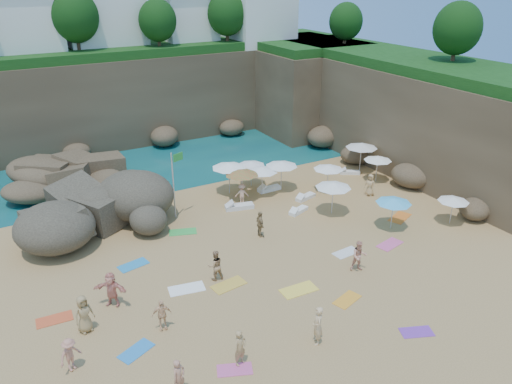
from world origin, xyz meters
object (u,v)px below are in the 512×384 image
person_stand_2 (242,194)px  person_stand_4 (370,185)px  flag_pole (175,176)px  lounger_0 (269,172)px  rock_outcrop (92,228)px  parasol_0 (229,165)px  person_stand_1 (215,265)px  person_stand_5 (122,197)px  parasol_1 (262,169)px  person_stand_6 (318,326)px  parasol_2 (251,163)px  person_stand_0 (179,377)px  person_stand_3 (260,224)px

person_stand_2 → person_stand_4: bearing=-178.3°
flag_pole → lounger_0: (9.34, 3.67, -2.80)m
lounger_0 → flag_pole: bearing=178.4°
rock_outcrop → lounger_0: 15.00m
rock_outcrop → person_stand_2: (10.21, -1.46, 0.75)m
parasol_0 → person_stand_1: size_ratio=1.48×
rock_outcrop → person_stand_5: size_ratio=4.32×
flag_pole → lounger_0: size_ratio=2.96×
parasol_0 → person_stand_4: (8.80, -5.42, -1.38)m
person_stand_1 → person_stand_5: bearing=-74.5°
flag_pole → parasol_1: bearing=3.1°
rock_outcrop → person_stand_5: (2.56, 1.79, 0.94)m
person_stand_2 → person_stand_5: 8.32m
parasol_1 → person_stand_6: (-5.92, -15.15, -1.04)m
person_stand_4 → rock_outcrop: bearing=-134.7°
parasol_2 → person_stand_6: (-6.01, -16.98, -0.90)m
flag_pole → person_stand_5: 4.60m
rock_outcrop → parasol_0: parasol_0 is taller
person_stand_0 → person_stand_2: (10.28, 14.25, -0.06)m
person_stand_1 → rock_outcrop: bearing=-58.5°
person_stand_3 → person_stand_6: 10.02m
parasol_0 → parasol_1: bearing=-34.8°
person_stand_2 → person_stand_6: person_stand_6 is taller
parasol_1 → parasol_2: 1.83m
person_stand_1 → person_stand_2: bearing=-120.9°
person_stand_0 → lounger_0: bearing=25.5°
rock_outcrop → lounger_0: bearing=9.5°
parasol_1 → flag_pole: bearing=-176.9°
person_stand_0 → person_stand_4: (19.12, 10.85, 0.02)m
person_stand_0 → person_stand_6: (6.39, -0.26, 0.13)m
parasol_2 → person_stand_2: 3.43m
parasol_2 → person_stand_4: (6.72, -5.87, -1.01)m
parasol_0 → person_stand_4: 10.43m
person_stand_6 → person_stand_2: bearing=-170.5°
flag_pole → person_stand_4: 14.23m
flag_pole → person_stand_0: size_ratio=2.83×
rock_outcrop → person_stand_6: size_ratio=4.30×
parasol_1 → person_stand_3: bearing=-121.0°
parasol_2 → person_stand_2: parasol_2 is taller
person_stand_1 → person_stand_5: (-1.96, 11.01, 0.07)m
lounger_0 → person_stand_5: size_ratio=0.83×
person_stand_5 → person_stand_6: size_ratio=0.99×
person_stand_2 → person_stand_1: bearing=76.5°
flag_pole → lounger_0: 10.41m
parasol_2 → person_stand_3: (-3.39, -7.30, -0.99)m
flag_pole → parasol_1: (6.78, 0.36, -0.94)m
person_stand_1 → person_stand_0: bearing=60.1°
flag_pole → lounger_0: flag_pole is taller
rock_outcrop → person_stand_1: (4.52, -9.22, 0.86)m
person_stand_4 → parasol_2: bearing=-161.5°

